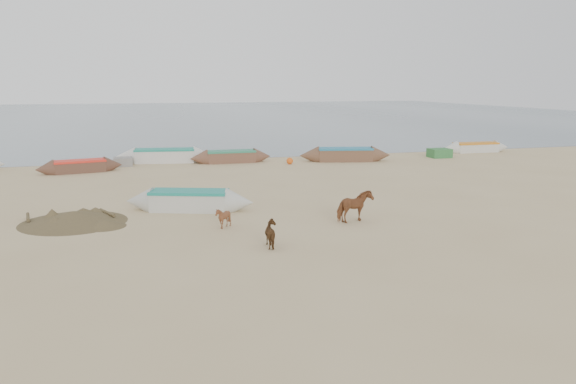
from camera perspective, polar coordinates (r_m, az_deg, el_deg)
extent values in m
plane|color=tan|center=(19.21, 3.30, -5.12)|extent=(140.00, 140.00, 0.00)
plane|color=slate|center=(99.74, -12.56, 7.67)|extent=(160.00, 160.00, 0.00)
imported|color=brown|center=(21.93, 6.77, -1.48)|extent=(1.59, 1.07, 1.23)
imported|color=brown|center=(21.05, -6.61, -2.60)|extent=(0.78, 0.70, 0.81)
imported|color=#53341B|center=(18.55, -1.47, -4.29)|extent=(1.03, 1.09, 0.88)
cone|color=brown|center=(23.35, -20.97, -2.37)|extent=(5.37, 5.37, 0.45)
sphere|color=#DC5714|center=(37.58, 0.18, 3.18)|extent=(0.44, 0.44, 0.44)
cube|color=gray|center=(38.30, -16.42, 2.97)|extent=(1.20, 1.10, 0.56)
cube|color=#337139|center=(42.51, 15.13, 3.84)|extent=(1.50, 1.20, 0.64)
cube|color=#65615E|center=(46.87, 18.44, 4.27)|extent=(1.30, 1.20, 0.60)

